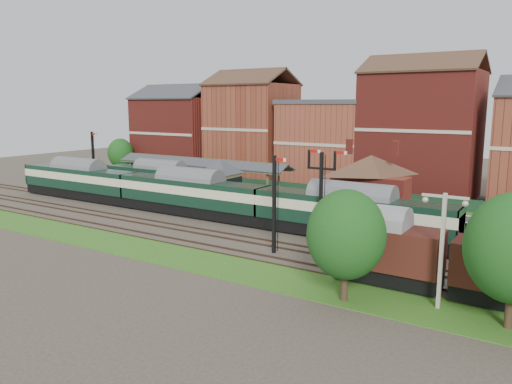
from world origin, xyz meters
The scene contains 19 objects.
ground centered at (0.00, 0.00, 0.00)m, with size 160.00×160.00×0.00m, color #473D33.
grass_back centered at (0.00, 16.00, 0.03)m, with size 90.00×4.50×0.06m, color #2D6619.
grass_front centered at (0.00, -12.00, 0.03)m, with size 90.00×5.00×0.06m, color #2D6619.
fence centered at (0.00, 18.00, 0.75)m, with size 90.00×0.12×1.50m, color #193823.
platform centered at (-5.00, 9.75, 0.50)m, with size 55.00×3.40×1.00m, color #2D2D2D.
signal_box centered at (-3.00, 3.25, 3.19)m, with size 5.40×5.40×6.00m.
brick_hut centered at (5.00, 3.25, 1.20)m, with size 3.20×2.64×2.94m.
station_building centered at (12.00, 9.75, 3.96)m, with size 8.10×8.10×5.90m.
canopy centered at (-11.00, 9.75, 4.58)m, with size 26.00×3.89×4.08m.
semaphore_bracket centered at (12.04, -2.50, 4.63)m, with size 3.60×0.25×8.18m.
semaphore_platform_end centered at (-29.98, 8.00, 4.16)m, with size 1.23×0.25×8.00m.
semaphore_siding centered at (10.02, -7.00, 4.16)m, with size 1.23×0.25×8.00m.
yard_lamp centered at (24.00, -11.50, 3.99)m, with size 2.60×0.22×7.00m.
town_backdrop centered at (-0.18, 25.00, 7.00)m, with size 69.00×10.00×16.00m.
dmu_train centered at (-4.69, 0.00, 2.49)m, with size 55.51×2.92×4.26m.
platform_railcar centered at (-15.19, 6.50, 2.34)m, with size 17.33×2.73×3.99m.
goods_van_a centered at (20.12, -9.00, 2.35)m, with size 6.87×2.98×4.17m.
tree_far centered at (18.82, -13.40, 4.23)m, with size 4.80×4.80×7.00m.
tree_back centered at (-34.75, 17.65, 3.80)m, with size 4.30×4.30×6.29m.
Camera 1 is at (29.97, -40.94, 12.03)m, focal length 35.00 mm.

